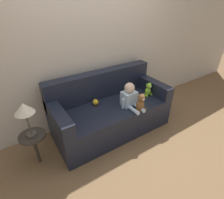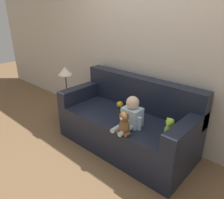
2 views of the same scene
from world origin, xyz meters
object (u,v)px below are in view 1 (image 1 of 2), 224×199
at_px(teddy_bear_brown, 141,103).
at_px(plush_toy_side, 148,90).
at_px(toy_ball, 96,102).
at_px(side_table, 27,120).
at_px(person_baby, 130,97).
at_px(couch, 110,111).

height_order(teddy_bear_brown, plush_toy_side, teddy_bear_brown).
height_order(toy_ball, side_table, side_table).
relative_size(teddy_bear_brown, plush_toy_side, 1.18).
distance_m(plush_toy_side, toy_ball, 0.89).
bearing_deg(person_baby, side_table, 175.03).
bearing_deg(teddy_bear_brown, side_table, 167.89).
bearing_deg(person_baby, teddy_bear_brown, -75.51).
bearing_deg(toy_ball, teddy_bear_brown, -45.81).
xyz_separation_m(person_baby, teddy_bear_brown, (0.05, -0.19, -0.02)).
height_order(couch, side_table, side_table).
height_order(plush_toy_side, side_table, side_table).
distance_m(person_baby, side_table, 1.39).
bearing_deg(side_table, toy_ball, 10.26).
xyz_separation_m(plush_toy_side, side_table, (-1.83, 0.04, 0.11)).
distance_m(teddy_bear_brown, side_table, 1.46).
xyz_separation_m(person_baby, plush_toy_side, (0.45, 0.08, -0.04)).
height_order(teddy_bear_brown, side_table, side_table).
height_order(person_baby, toy_ball, person_baby).
bearing_deg(side_table, teddy_bear_brown, -12.11).
height_order(couch, person_baby, couch).
xyz_separation_m(teddy_bear_brown, toy_ball, (-0.47, 0.48, -0.08)).
distance_m(couch, side_table, 1.22).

